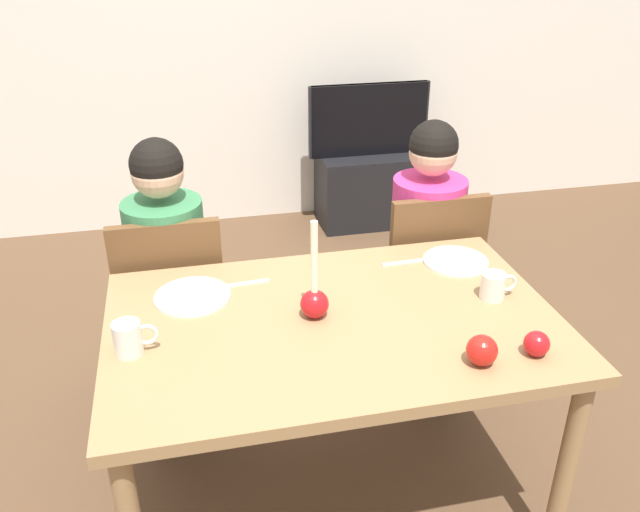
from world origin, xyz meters
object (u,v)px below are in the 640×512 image
(plate_left, at_px, (193,296))
(plate_right, at_px, (456,261))
(tv, at_px, (369,120))
(mug_right, at_px, (494,286))
(apple_by_left_plate, at_px, (482,350))
(candle_centerpiece, at_px, (314,298))
(mug_left, at_px, (129,338))
(dining_table, at_px, (334,341))
(apple_near_candle, at_px, (537,344))
(chair_left, at_px, (173,303))
(person_right_child, at_px, (424,260))
(tv_stand, at_px, (367,188))
(person_left_child, at_px, (171,287))
(chair_right, at_px, (426,275))

(plate_left, xyz_separation_m, plate_right, (0.94, 0.04, 0.00))
(tv, bearing_deg, mug_right, -96.35)
(apple_by_left_plate, bearing_deg, candle_centerpiece, 139.67)
(candle_centerpiece, xyz_separation_m, apple_by_left_plate, (0.40, -0.34, -0.02))
(mug_left, bearing_deg, dining_table, 4.31)
(plate_left, bearing_deg, apple_near_candle, -29.56)
(chair_left, relative_size, candle_centerpiece, 2.76)
(person_right_child, xyz_separation_m, candle_centerpiece, (-0.61, -0.61, 0.25))
(dining_table, distance_m, mug_left, 0.63)
(plate_left, bearing_deg, person_right_child, 23.02)
(chair_left, bearing_deg, tv_stand, 52.54)
(person_right_child, xyz_separation_m, tv, (0.24, 1.66, 0.14))
(mug_left, bearing_deg, chair_left, 80.73)
(candle_centerpiece, relative_size, apple_by_left_plate, 3.69)
(apple_near_candle, bearing_deg, plate_right, 89.69)
(person_left_child, bearing_deg, plate_left, -79.09)
(tv_stand, bearing_deg, plate_left, -120.39)
(mug_right, bearing_deg, apple_near_candle, -94.21)
(person_right_child, bearing_deg, mug_left, -149.48)
(chair_left, distance_m, tv_stand, 2.15)
(person_right_child, bearing_deg, tv, 81.78)
(chair_right, relative_size, mug_right, 7.28)
(apple_near_candle, height_order, apple_by_left_plate, apple_by_left_plate)
(tv_stand, xyz_separation_m, plate_left, (-1.22, -2.08, 0.52))
(chair_left, height_order, person_left_child, person_left_child)
(person_right_child, height_order, apple_near_candle, person_right_child)
(person_right_child, relative_size, tv, 1.48)
(chair_left, distance_m, mug_left, 0.72)
(tv, relative_size, apple_by_left_plate, 8.93)
(dining_table, relative_size, apple_near_candle, 18.79)
(mug_left, bearing_deg, apple_near_candle, -13.08)
(mug_left, distance_m, apple_near_candle, 1.16)
(plate_left, relative_size, mug_right, 2.02)
(tv, bearing_deg, chair_left, -127.45)
(person_right_child, bearing_deg, chair_right, -90.00)
(chair_left, xyz_separation_m, candle_centerpiece, (0.45, -0.58, 0.31))
(person_left_child, xyz_separation_m, person_right_child, (1.06, 0.00, 0.00))
(chair_right, relative_size, apple_near_candle, 12.08)
(dining_table, height_order, plate_left, plate_left)
(dining_table, height_order, person_right_child, person_right_child)
(plate_left, bearing_deg, mug_left, -124.58)
(mug_left, height_order, mug_right, mug_left)
(person_right_child, xyz_separation_m, mug_right, (-0.01, -0.63, 0.23))
(tv_stand, distance_m, plate_left, 2.46)
(chair_right, relative_size, mug_left, 7.08)
(tv_stand, height_order, apple_near_candle, apple_near_candle)
(candle_centerpiece, xyz_separation_m, mug_right, (0.59, -0.02, -0.02))
(plate_left, relative_size, plate_right, 1.07)
(person_right_child, distance_m, plate_left, 1.08)
(mug_left, height_order, apple_by_left_plate, mug_left)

